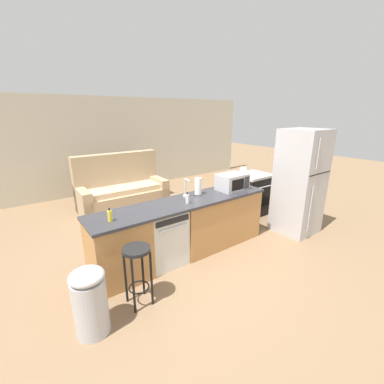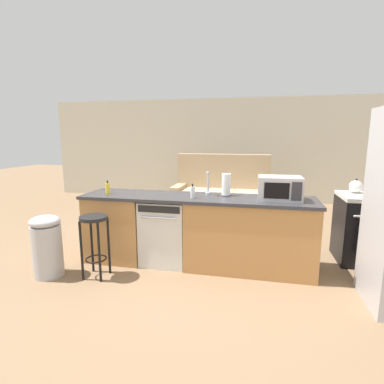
{
  "view_description": "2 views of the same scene",
  "coord_description": "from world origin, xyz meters",
  "px_view_note": "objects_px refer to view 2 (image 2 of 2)",
  "views": [
    {
      "loc": [
        -1.95,
        -3.03,
        2.2
      ],
      "look_at": [
        0.66,
        0.49,
        0.82
      ],
      "focal_mm": 24.0,
      "sensor_mm": 36.0,
      "label": 1
    },
    {
      "loc": [
        0.88,
        -3.62,
        1.64
      ],
      "look_at": [
        0.02,
        0.37,
        0.88
      ],
      "focal_mm": 28.0,
      "sensor_mm": 36.0,
      "label": 2
    }
  ],
  "objects_px": {
    "paper_towel_roll": "(226,185)",
    "dish_soap_bottle": "(108,188)",
    "soap_bottle": "(193,192)",
    "kettle": "(356,187)",
    "stove_range": "(369,229)",
    "trash_bin": "(47,245)",
    "couch": "(222,196)",
    "microwave": "(280,188)",
    "bar_stool": "(95,233)",
    "dishwasher": "(166,231)"
  },
  "relations": [
    {
      "from": "paper_towel_roll",
      "to": "dish_soap_bottle",
      "type": "xyz_separation_m",
      "value": [
        -1.53,
        -0.2,
        -0.07
      ]
    },
    {
      "from": "soap_bottle",
      "to": "kettle",
      "type": "xyz_separation_m",
      "value": [
        2.06,
        0.79,
        0.01
      ]
    },
    {
      "from": "stove_range",
      "to": "soap_bottle",
      "type": "relative_size",
      "value": 5.11
    },
    {
      "from": "trash_bin",
      "to": "couch",
      "type": "xyz_separation_m",
      "value": [
        1.68,
        3.36,
        0.02
      ]
    },
    {
      "from": "microwave",
      "to": "bar_stool",
      "type": "height_order",
      "value": "microwave"
    },
    {
      "from": "microwave",
      "to": "trash_bin",
      "type": "distance_m",
      "value": 2.83
    },
    {
      "from": "dishwasher",
      "to": "bar_stool",
      "type": "bearing_deg",
      "value": -138.53
    },
    {
      "from": "stove_range",
      "to": "soap_bottle",
      "type": "height_order",
      "value": "soap_bottle"
    },
    {
      "from": "stove_range",
      "to": "dish_soap_bottle",
      "type": "bearing_deg",
      "value": -169.6
    },
    {
      "from": "microwave",
      "to": "soap_bottle",
      "type": "xyz_separation_m",
      "value": [
        -1.03,
        -0.11,
        -0.07
      ]
    },
    {
      "from": "dishwasher",
      "to": "microwave",
      "type": "bearing_deg",
      "value": -0.05
    },
    {
      "from": "stove_range",
      "to": "trash_bin",
      "type": "relative_size",
      "value": 1.22
    },
    {
      "from": "paper_towel_roll",
      "to": "trash_bin",
      "type": "xyz_separation_m",
      "value": [
        -2.02,
        -0.83,
        -0.66
      ]
    },
    {
      "from": "microwave",
      "to": "soap_bottle",
      "type": "distance_m",
      "value": 1.04
    },
    {
      "from": "microwave",
      "to": "couch",
      "type": "relative_size",
      "value": 0.25
    },
    {
      "from": "dish_soap_bottle",
      "to": "kettle",
      "type": "distance_m",
      "value": 3.29
    },
    {
      "from": "stove_range",
      "to": "bar_stool",
      "type": "xyz_separation_m",
      "value": [
        -3.28,
        -1.15,
        0.08
      ]
    },
    {
      "from": "kettle",
      "to": "bar_stool",
      "type": "distance_m",
      "value": 3.4
    },
    {
      "from": "stove_range",
      "to": "bar_stool",
      "type": "relative_size",
      "value": 1.22
    },
    {
      "from": "stove_range",
      "to": "paper_towel_roll",
      "type": "xyz_separation_m",
      "value": [
        -1.84,
        -0.42,
        0.59
      ]
    },
    {
      "from": "bar_stool",
      "to": "dishwasher",
      "type": "bearing_deg",
      "value": 41.47
    },
    {
      "from": "stove_range",
      "to": "bar_stool",
      "type": "bearing_deg",
      "value": -160.67
    },
    {
      "from": "paper_towel_roll",
      "to": "couch",
      "type": "xyz_separation_m",
      "value": [
        -0.34,
        2.53,
        -0.64
      ]
    },
    {
      "from": "dish_soap_bottle",
      "to": "couch",
      "type": "height_order",
      "value": "couch"
    },
    {
      "from": "soap_bottle",
      "to": "bar_stool",
      "type": "height_order",
      "value": "soap_bottle"
    },
    {
      "from": "microwave",
      "to": "paper_towel_roll",
      "type": "height_order",
      "value": "paper_towel_roll"
    },
    {
      "from": "stove_range",
      "to": "trash_bin",
      "type": "xyz_separation_m",
      "value": [
        -3.85,
        -1.25,
        -0.07
      ]
    },
    {
      "from": "dishwasher",
      "to": "kettle",
      "type": "distance_m",
      "value": 2.59
    },
    {
      "from": "microwave",
      "to": "kettle",
      "type": "distance_m",
      "value": 1.23
    },
    {
      "from": "trash_bin",
      "to": "stove_range",
      "type": "bearing_deg",
      "value": 17.95
    },
    {
      "from": "bar_stool",
      "to": "couch",
      "type": "relative_size",
      "value": 0.37
    },
    {
      "from": "microwave",
      "to": "trash_bin",
      "type": "xyz_separation_m",
      "value": [
        -2.66,
        -0.7,
        -0.66
      ]
    },
    {
      "from": "stove_range",
      "to": "dish_soap_bottle",
      "type": "height_order",
      "value": "dish_soap_bottle"
    },
    {
      "from": "soap_bottle",
      "to": "dish_soap_bottle",
      "type": "xyz_separation_m",
      "value": [
        -1.15,
        0.04,
        0.0
      ]
    },
    {
      "from": "soap_bottle",
      "to": "couch",
      "type": "relative_size",
      "value": 0.09
    },
    {
      "from": "dishwasher",
      "to": "paper_towel_roll",
      "type": "distance_m",
      "value": 0.99
    },
    {
      "from": "paper_towel_roll",
      "to": "bar_stool",
      "type": "xyz_separation_m",
      "value": [
        -1.44,
        -0.73,
        -0.5
      ]
    },
    {
      "from": "soap_bottle",
      "to": "trash_bin",
      "type": "relative_size",
      "value": 0.24
    },
    {
      "from": "trash_bin",
      "to": "dishwasher",
      "type": "bearing_deg",
      "value": 29.18
    },
    {
      "from": "stove_range",
      "to": "dish_soap_bottle",
      "type": "distance_m",
      "value": 3.47
    },
    {
      "from": "trash_bin",
      "to": "paper_towel_roll",
      "type": "bearing_deg",
      "value": 22.38
    },
    {
      "from": "dish_soap_bottle",
      "to": "couch",
      "type": "distance_m",
      "value": 3.04
    },
    {
      "from": "paper_towel_roll",
      "to": "couch",
      "type": "height_order",
      "value": "couch"
    },
    {
      "from": "stove_range",
      "to": "bar_stool",
      "type": "distance_m",
      "value": 3.48
    },
    {
      "from": "dish_soap_bottle",
      "to": "dishwasher",
      "type": "bearing_deg",
      "value": 5.19
    },
    {
      "from": "stove_range",
      "to": "trash_bin",
      "type": "bearing_deg",
      "value": -162.05
    },
    {
      "from": "couch",
      "to": "soap_bottle",
      "type": "bearing_deg",
      "value": -90.92
    },
    {
      "from": "dishwasher",
      "to": "dish_soap_bottle",
      "type": "bearing_deg",
      "value": -174.81
    },
    {
      "from": "soap_bottle",
      "to": "couch",
      "type": "height_order",
      "value": "couch"
    },
    {
      "from": "dishwasher",
      "to": "microwave",
      "type": "height_order",
      "value": "microwave"
    }
  ]
}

